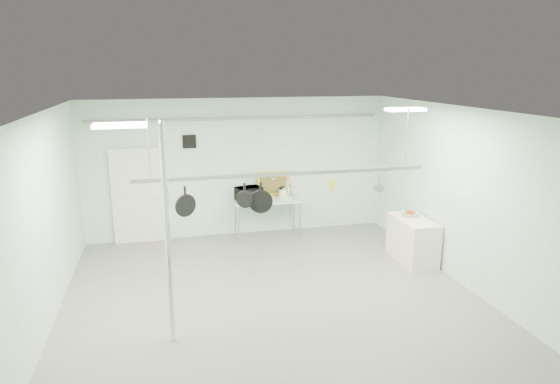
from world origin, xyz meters
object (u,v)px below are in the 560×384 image
object	(u,v)px
chrome_pole	(168,236)
skillet_right	(261,198)
microwave	(249,194)
pot_rack	(285,172)
fruit_bowl	(410,214)
skillet_left	(185,201)
side_cabinet	(413,240)
coffee_canister	(283,194)
prep_table	(267,202)
skillet_mid	(245,195)

from	to	relation	value
chrome_pole	skillet_right	bearing A→B (deg)	31.10
microwave	pot_rack	bearing A→B (deg)	73.79
fruit_bowl	skillet_left	world-z (taller)	skillet_left
side_cabinet	coffee_canister	bearing A→B (deg)	134.61
pot_rack	skillet_right	world-z (taller)	pot_rack
coffee_canister	skillet_right	xyz separation A→B (m)	(-1.18, -3.30, 0.81)
chrome_pole	coffee_canister	bearing A→B (deg)	57.52
pot_rack	skillet_right	size ratio (longest dim) A/B	9.18
prep_table	side_cabinet	xyz separation A→B (m)	(2.55, -2.20, -0.38)
chrome_pole	side_cabinet	xyz separation A→B (m)	(4.85, 2.00, -1.15)
chrome_pole	skillet_mid	bearing A→B (deg)	36.18
skillet_right	side_cabinet	bearing A→B (deg)	27.20
chrome_pole	pot_rack	world-z (taller)	chrome_pole
microwave	fruit_bowl	distance (m)	3.61
skillet_left	skillet_right	bearing A→B (deg)	-27.39
microwave	skillet_right	bearing A→B (deg)	66.76
prep_table	microwave	distance (m)	0.49
prep_table	coffee_canister	distance (m)	0.42
prep_table	fruit_bowl	distance (m)	3.25
side_cabinet	fruit_bowl	xyz separation A→B (m)	(0.01, 0.21, 0.49)
skillet_mid	chrome_pole	bearing A→B (deg)	-118.31
microwave	coffee_canister	xyz separation A→B (m)	(0.81, -0.01, -0.04)
prep_table	skillet_left	bearing A→B (deg)	-121.22
prep_table	side_cabinet	size ratio (longest dim) A/B	1.33
side_cabinet	skillet_left	bearing A→B (deg)	-166.41
skillet_left	chrome_pole	bearing A→B (deg)	-135.83
skillet_right	prep_table	bearing A→B (deg)	85.30
microwave	skillet_right	xyz separation A→B (m)	(-0.38, -3.32, 0.76)
pot_rack	fruit_bowl	distance (m)	3.49
microwave	skillet_left	distance (m)	3.75
side_cabinet	skillet_mid	size ratio (longest dim) A/B	3.03
skillet_left	prep_table	bearing A→B (deg)	31.39
pot_rack	skillet_left	bearing A→B (deg)	180.00
side_cabinet	skillet_left	distance (m)	4.88
microwave	skillet_right	world-z (taller)	skillet_right
microwave	fruit_bowl	size ratio (longest dim) A/B	1.65
skillet_mid	skillet_right	xyz separation A→B (m)	(0.26, 0.00, -0.06)
coffee_canister	fruit_bowl	size ratio (longest dim) A/B	0.65
microwave	skillet_mid	size ratio (longest dim) A/B	1.42
coffee_canister	skillet_mid	size ratio (longest dim) A/B	0.56
pot_rack	skillet_left	distance (m)	1.65
prep_table	skillet_mid	size ratio (longest dim) A/B	4.04
skillet_mid	side_cabinet	bearing A→B (deg)	42.42
microwave	skillet_left	xyz separation A→B (m)	(-1.57, -3.32, 0.78)
side_cabinet	microwave	xyz separation A→B (m)	(-2.98, 2.22, 0.61)
prep_table	coffee_canister	size ratio (longest dim) A/B	7.21
microwave	skillet_left	bearing A→B (deg)	47.95
skillet_mid	skillet_right	bearing A→B (deg)	25.51
pot_rack	skillet_mid	bearing A→B (deg)	180.00
prep_table	skillet_mid	distance (m)	3.63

